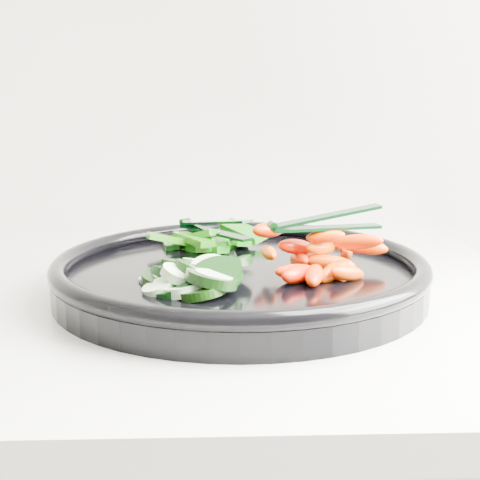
{
  "coord_description": "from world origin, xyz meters",
  "views": [
    {
      "loc": [
        0.68,
        1.03,
        1.13
      ],
      "look_at": [
        0.7,
        1.68,
        0.99
      ],
      "focal_mm": 50.0,
      "sensor_mm": 36.0,
      "label": 1
    }
  ],
  "objects": [
    {
      "name": "pepper_pile",
      "position": [
        0.66,
        1.77,
        0.96
      ],
      "size": [
        0.14,
        0.11,
        0.04
      ],
      "color": "#106509",
      "rests_on": "veggie_tray"
    },
    {
      "name": "cucumber_pile",
      "position": [
        0.65,
        1.62,
        0.96
      ],
      "size": [
        0.12,
        0.11,
        0.04
      ],
      "color": "black",
      "rests_on": "veggie_tray"
    },
    {
      "name": "tong_pepper",
      "position": [
        0.67,
        1.77,
        0.98
      ],
      "size": [
        0.08,
        0.1,
        0.02
      ],
      "color": "black",
      "rests_on": "pepper_pile"
    },
    {
      "name": "carrot_pile",
      "position": [
        0.78,
        1.67,
        0.97
      ],
      "size": [
        0.15,
        0.14,
        0.05
      ],
      "color": "#ED5300",
      "rests_on": "veggie_tray"
    },
    {
      "name": "tong_carrot",
      "position": [
        0.78,
        1.67,
        1.0
      ],
      "size": [
        0.11,
        0.04,
        0.02
      ],
      "color": "black",
      "rests_on": "carrot_pile"
    },
    {
      "name": "veggie_tray",
      "position": [
        0.7,
        1.68,
        0.95
      ],
      "size": [
        0.43,
        0.43,
        0.04
      ],
      "color": "black",
      "rests_on": "counter"
    }
  ]
}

